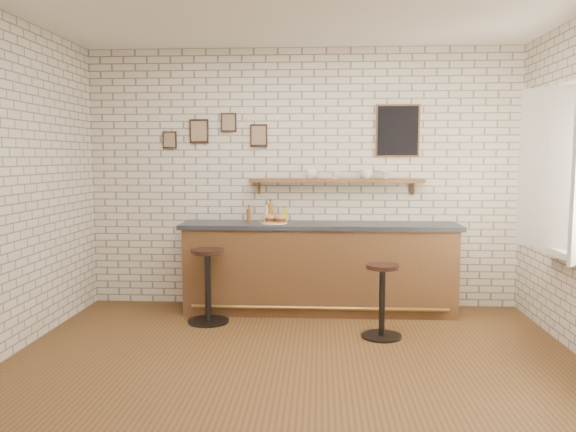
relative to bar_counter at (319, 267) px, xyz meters
name	(u,v)px	position (x,y,z in m)	size (l,w,h in m)	color
ground	(293,366)	(-0.21, -1.70, -0.51)	(5.00, 5.00, 0.00)	brown
bar_counter	(319,267)	(0.00, 0.00, 0.00)	(3.10, 0.65, 1.01)	brown
sandwich_plate	(274,223)	(-0.50, -0.06, 0.51)	(0.28, 0.28, 0.01)	white
ciabatta_sandwich	(275,219)	(-0.49, -0.06, 0.56)	(0.27, 0.20, 0.08)	tan
potato_chips	(273,222)	(-0.52, -0.06, 0.52)	(0.26, 0.19, 0.00)	gold
bitters_bottle_brown	(249,215)	(-0.82, 0.18, 0.58)	(0.06, 0.06, 0.19)	brown
bitters_bottle_white	(267,214)	(-0.61, 0.18, 0.59)	(0.05, 0.05, 0.21)	white
bitters_bottle_amber	(270,212)	(-0.57, 0.18, 0.61)	(0.06, 0.06, 0.25)	#975918
condiment_bottle_yellow	(285,215)	(-0.40, 0.18, 0.58)	(0.05, 0.05, 0.17)	gold
bar_stool_left	(208,283)	(-1.17, -0.50, -0.09)	(0.44, 0.44, 0.79)	black
bar_stool_right	(382,298)	(0.61, -0.89, -0.12)	(0.40, 0.40, 0.72)	black
wall_shelf	(336,181)	(0.19, 0.20, 0.97)	(2.00, 0.18, 0.18)	brown
shelf_cup_a	(312,174)	(-0.09, 0.20, 1.05)	(0.14, 0.14, 0.11)	white
shelf_cup_b	(335,175)	(0.18, 0.20, 1.03)	(0.09, 0.09, 0.08)	white
shelf_cup_c	(367,174)	(0.54, 0.20, 1.05)	(0.14, 0.14, 0.11)	white
shelf_cup_d	(386,175)	(0.76, 0.20, 1.04)	(0.10, 0.10, 0.09)	white
back_wall_decor	(321,131)	(0.02, 0.28, 1.54)	(2.96, 0.02, 0.56)	black
window_sill	(575,257)	(2.19, -1.40, 0.39)	(0.20, 1.35, 0.06)	white
casement_window	(575,169)	(2.15, -1.40, 1.14)	(0.40, 1.30, 1.56)	white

